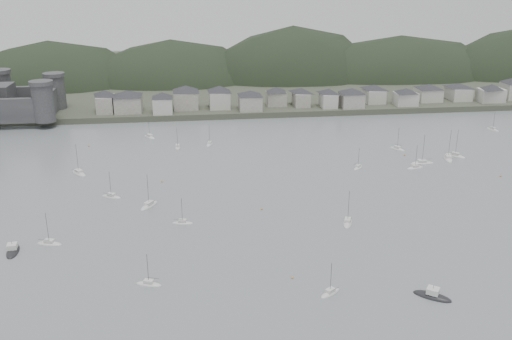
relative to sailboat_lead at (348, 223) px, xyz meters
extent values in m
plane|color=slate|center=(-23.71, -40.51, -0.18)|extent=(900.00, 900.00, 0.00)
cube|color=#383D2D|center=(-23.71, 254.49, 1.32)|extent=(900.00, 250.00, 3.00)
ellipsoid|color=black|center=(-134.57, 231.43, -10.32)|extent=(138.98, 92.48, 81.13)
ellipsoid|color=black|center=(-56.00, 232.36, -10.14)|extent=(132.08, 90.41, 79.74)
ellipsoid|color=black|center=(26.94, 232.43, -12.85)|extent=(133.88, 88.37, 101.41)
ellipsoid|color=black|center=(102.24, 227.40, -10.49)|extent=(165.81, 81.78, 82.55)
cylinder|color=#363638|center=(-115.71, 125.49, 11.82)|extent=(10.00, 10.00, 18.00)
cylinder|color=#363638|center=(-143.71, 155.49, 12.32)|extent=(11.00, 11.00, 19.00)
cylinder|color=#363638|center=(-115.71, 153.49, 11.32)|extent=(10.00, 10.00, 17.00)
cube|color=#363638|center=(-143.71, 154.49, 8.82)|extent=(56.00, 3.50, 12.00)
cube|color=#363638|center=(-115.71, 139.49, 8.82)|extent=(3.50, 30.00, 12.00)
cube|color=gray|center=(-88.71, 141.45, 7.12)|extent=(8.34, 12.91, 8.59)
pyramid|color=#25252A|center=(-88.71, 141.45, 12.91)|extent=(15.78, 15.78, 3.01)
cube|color=gray|center=(-77.03, 140.81, 7.00)|extent=(13.68, 13.35, 8.36)
pyramid|color=#25252A|center=(-77.03, 140.81, 12.65)|extent=(20.07, 20.07, 2.93)
cube|color=#B6B3AB|center=(-59.28, 135.51, 6.86)|extent=(9.78, 10.20, 8.08)
pyramid|color=#25252A|center=(-59.28, 135.51, 12.32)|extent=(14.83, 14.83, 2.83)
cube|color=gray|center=(-47.22, 145.14, 7.37)|extent=(12.59, 13.33, 9.09)
pyramid|color=#25252A|center=(-47.22, 145.14, 13.51)|extent=(19.24, 19.24, 3.18)
cube|color=#B6B3AB|center=(-29.45, 143.59, 7.26)|extent=(10.74, 12.17, 8.87)
pyramid|color=#25252A|center=(-29.45, 143.59, 13.24)|extent=(17.01, 17.01, 3.10)
cube|color=gray|center=(-13.78, 137.02, 6.67)|extent=(11.63, 12.09, 7.69)
pyramid|color=#25252A|center=(-13.78, 137.02, 11.86)|extent=(17.61, 17.61, 2.69)
cube|color=gray|center=(1.55, 145.69, 6.54)|extent=(10.37, 9.35, 7.44)
pyramid|color=#25252A|center=(1.55, 145.69, 11.57)|extent=(14.65, 14.65, 2.60)
cube|color=gray|center=(14.92, 143.29, 6.44)|extent=(8.24, 12.20, 7.22)
pyramid|color=#25252A|center=(14.92, 143.29, 11.31)|extent=(15.17, 15.17, 2.53)
cube|color=#B6B3AB|center=(28.79, 138.04, 6.56)|extent=(8.06, 10.91, 7.46)
pyramid|color=#25252A|center=(28.79, 138.04, 11.59)|extent=(14.08, 14.08, 2.61)
cube|color=gray|center=(41.11, 136.55, 6.66)|extent=(11.73, 11.78, 7.66)
pyramid|color=#25252A|center=(41.11, 136.55, 11.83)|extent=(17.46, 17.46, 2.68)
cube|color=#B6B3AB|center=(56.93, 146.40, 6.49)|extent=(10.19, 13.02, 7.33)
pyramid|color=#25252A|center=(56.93, 146.40, 11.44)|extent=(17.23, 17.23, 2.57)
cube|color=#B6B3AB|center=(71.84, 137.56, 6.26)|extent=(11.70, 9.81, 6.88)
pyramid|color=#25252A|center=(71.84, 137.56, 10.90)|extent=(15.97, 15.97, 2.41)
cube|color=#B6B3AB|center=(88.70, 146.40, 6.32)|extent=(12.83, 12.48, 7.00)
pyramid|color=#25252A|center=(88.70, 146.40, 11.05)|extent=(18.79, 18.79, 2.45)
cube|color=#B6B3AB|center=(107.02, 146.92, 6.31)|extent=(11.07, 13.50, 6.97)
pyramid|color=#25252A|center=(107.02, 146.92, 11.01)|extent=(18.25, 18.25, 2.44)
cube|color=#B6B3AB|center=(122.31, 139.21, 6.49)|extent=(13.75, 9.12, 7.34)
pyramid|color=#25252A|center=(122.31, 139.21, 11.45)|extent=(16.97, 16.97, 2.57)
ellipsoid|color=silver|center=(0.00, 0.00, -0.13)|extent=(5.43, 8.61, 1.64)
cube|color=silver|center=(0.00, 0.00, 1.00)|extent=(2.73, 3.34, 0.70)
cylinder|color=#3F3F42|center=(0.00, 0.00, 5.16)|extent=(0.12, 0.12, 10.27)
cylinder|color=#3F3F42|center=(0.54, -1.38, 1.55)|extent=(1.43, 3.48, 0.10)
ellipsoid|color=silver|center=(44.94, 50.20, -0.13)|extent=(9.56, 3.19, 1.90)
cube|color=silver|center=(44.94, 50.20, 1.13)|extent=(3.36, 2.14, 0.70)
cylinder|color=#3F3F42|center=(44.94, 50.20, 5.97)|extent=(0.12, 0.12, 11.89)
cylinder|color=#3F3F42|center=(46.65, 50.22, 1.68)|extent=(4.28, 0.17, 0.10)
ellipsoid|color=silver|center=(-73.72, 30.15, -0.13)|extent=(7.61, 5.39, 1.47)
cube|color=silver|center=(-73.72, 30.15, 0.91)|extent=(3.02, 2.59, 0.70)
cylinder|color=#3F3F42|center=(-73.72, 30.15, 4.61)|extent=(0.12, 0.12, 9.17)
cylinder|color=#3F3F42|center=(-74.89, 29.56, 1.46)|extent=(2.99, 1.57, 0.10)
ellipsoid|color=silver|center=(-64.62, 101.52, -0.13)|extent=(6.61, 8.64, 1.69)
cube|color=silver|center=(-64.62, 101.52, 1.02)|extent=(3.10, 3.49, 0.70)
cylinder|color=#3F3F42|center=(-64.62, 101.52, 5.30)|extent=(0.12, 0.12, 10.54)
cylinder|color=#3F3F42|center=(-65.39, 100.22, 1.57)|extent=(2.01, 3.32, 0.10)
ellipsoid|color=silver|center=(-51.71, 84.11, -0.13)|extent=(2.33, 7.08, 1.41)
cube|color=silver|center=(-51.71, 84.11, 0.88)|extent=(1.58, 2.48, 0.70)
cylinder|color=#3F3F42|center=(-51.71, 84.11, 4.43)|extent=(0.12, 0.12, 8.82)
cylinder|color=#3F3F42|center=(-51.70, 82.84, 1.43)|extent=(0.13, 3.18, 0.10)
ellipsoid|color=silver|center=(-86.93, -2.93, -0.13)|extent=(7.89, 4.45, 1.50)
cube|color=silver|center=(-86.93, -2.93, 0.93)|extent=(2.99, 2.33, 0.70)
cylinder|color=#3F3F42|center=(-86.93, -2.93, 4.72)|extent=(0.12, 0.12, 9.40)
cylinder|color=#3F3F42|center=(-88.22, -3.31, 1.48)|extent=(3.27, 1.06, 0.10)
ellipsoid|color=silver|center=(42.07, 69.70, -0.13)|extent=(6.12, 7.55, 1.49)
cube|color=silver|center=(42.07, 69.70, 0.92)|extent=(2.81, 3.09, 0.70)
cylinder|color=#3F3F42|center=(42.07, 69.70, 4.69)|extent=(0.12, 0.12, 9.34)
cylinder|color=#3F3F42|center=(42.82, 70.82, 1.47)|extent=(1.94, 2.86, 0.10)
ellipsoid|color=silver|center=(-58.09, -28.17, -0.13)|extent=(6.87, 4.09, 1.31)
cube|color=silver|center=(-58.09, -28.17, 0.83)|extent=(2.63, 2.10, 0.70)
cylinder|color=#3F3F42|center=(-58.09, -28.17, 4.11)|extent=(0.12, 0.12, 8.18)
cylinder|color=#3F3F42|center=(-56.98, -27.79, 1.38)|extent=(2.82, 1.05, 0.10)
ellipsoid|color=silver|center=(40.06, 45.25, -0.13)|extent=(7.67, 4.04, 1.46)
cube|color=silver|center=(40.06, 45.25, 0.91)|extent=(2.88, 2.18, 0.70)
cylinder|color=#3F3F42|center=(40.06, 45.25, 4.60)|extent=(0.12, 0.12, 9.15)
cylinder|color=#3F3F42|center=(41.33, 44.94, 1.46)|extent=(3.22, 0.89, 0.10)
ellipsoid|color=silver|center=(-15.12, -37.63, -0.13)|extent=(6.37, 5.34, 1.27)
cube|color=silver|center=(-15.12, -37.63, 0.81)|extent=(2.63, 2.43, 0.70)
cylinder|color=#3F3F42|center=(-15.12, -37.63, 4.00)|extent=(0.12, 0.12, 7.96)
cylinder|color=#3F3F42|center=(-14.18, -38.29, 1.36)|extent=(2.40, 1.73, 0.10)
ellipsoid|color=silver|center=(99.05, 93.61, -0.13)|extent=(4.38, 7.42, 1.41)
cube|color=silver|center=(99.05, 93.61, 0.88)|extent=(2.26, 2.84, 0.70)
cylinder|color=#3F3F42|center=(99.05, 93.61, 4.44)|extent=(0.12, 0.12, 8.84)
cylinder|color=#3F3F42|center=(98.65, 92.41, 1.43)|extent=(1.10, 3.05, 0.10)
ellipsoid|color=silver|center=(18.13, 48.36, -0.13)|extent=(5.78, 6.20, 1.29)
cube|color=silver|center=(18.13, 48.36, 0.82)|extent=(2.55, 2.63, 0.70)
cylinder|color=#3F3F42|center=(18.13, 48.36, 4.05)|extent=(0.12, 0.12, 8.04)
cylinder|color=#3F3F42|center=(17.37, 49.23, 1.37)|extent=(1.98, 2.25, 0.10)
ellipsoid|color=silver|center=(-88.65, 55.45, -0.13)|extent=(7.80, 9.09, 1.83)
cube|color=silver|center=(-88.65, 55.45, 1.09)|extent=(3.53, 3.77, 0.70)
cylinder|color=#3F3F42|center=(-88.65, 55.45, 5.74)|extent=(0.12, 0.12, 11.44)
cylinder|color=#3F3F42|center=(-89.63, 54.13, 1.64)|extent=(2.53, 3.37, 0.10)
ellipsoid|color=silver|center=(62.39, 57.41, -0.13)|extent=(7.84, 8.73, 1.79)
cube|color=silver|center=(62.39, 57.41, 1.07)|extent=(3.49, 3.66, 0.70)
cylinder|color=#3F3F42|center=(62.39, 57.41, 5.60)|extent=(0.12, 0.12, 11.16)
cylinder|color=#3F3F42|center=(61.38, 56.16, 1.62)|extent=(2.61, 3.18, 0.10)
ellipsoid|color=silver|center=(-37.78, 86.77, -0.13)|extent=(4.15, 7.32, 1.39)
cube|color=silver|center=(-37.78, 86.77, 0.87)|extent=(2.17, 2.78, 0.70)
cylinder|color=#3F3F42|center=(-37.78, 86.77, 4.38)|extent=(0.12, 0.12, 8.71)
cylinder|color=#3F3F42|center=(-38.14, 87.97, 1.42)|extent=(1.00, 3.03, 0.10)
ellipsoid|color=silver|center=(-60.63, 20.84, -0.13)|extent=(6.95, 8.79, 1.73)
cube|color=silver|center=(-60.63, 20.84, 1.04)|extent=(3.22, 3.57, 0.70)
cylinder|color=#3F3F42|center=(-60.63, 20.84, 5.43)|extent=(0.12, 0.12, 10.81)
cylinder|color=#3F3F42|center=(-59.80, 19.53, 1.59)|extent=(2.16, 3.34, 0.10)
ellipsoid|color=silver|center=(57.76, 54.31, -0.13)|extent=(5.53, 10.16, 1.94)
cube|color=silver|center=(57.76, 54.31, 1.14)|extent=(2.95, 3.83, 0.70)
cylinder|color=#3F3F42|center=(57.76, 54.31, 6.08)|extent=(0.12, 0.12, 12.11)
cylinder|color=#3F3F42|center=(57.30, 55.99, 1.69)|extent=(1.24, 4.23, 0.10)
ellipsoid|color=silver|center=(-49.82, 6.08, -0.13)|extent=(6.78, 3.25, 1.30)
cube|color=silver|center=(-49.82, 6.08, 0.83)|extent=(2.50, 1.83, 0.70)
cylinder|color=#3F3F42|center=(-49.82, 6.08, 4.09)|extent=(0.12, 0.12, 8.14)
cylinder|color=#3F3F42|center=(-50.97, 5.86, 1.38)|extent=(2.90, 0.64, 0.10)
ellipsoid|color=black|center=(8.36, -42.10, -0.13)|extent=(9.16, 8.02, 1.98)
cube|color=silver|center=(8.36, -42.10, 1.52)|extent=(3.68, 3.65, 1.40)
cylinder|color=#3F3F42|center=(8.36, -42.10, 2.42)|extent=(0.10, 0.10, 1.20)
ellipsoid|color=black|center=(-95.86, -6.23, -0.13)|extent=(4.10, 9.23, 1.97)
cube|color=silver|center=(-95.86, -6.23, 1.51)|extent=(2.76, 2.92, 1.40)
cylinder|color=#3F3F42|center=(-95.86, -6.23, 2.41)|extent=(0.10, 0.10, 1.20)
sphere|color=#BB833E|center=(-57.18, 42.54, -0.03)|extent=(0.70, 0.70, 0.70)
sphere|color=#BB833E|center=(-90.32, 90.75, -0.03)|extent=(0.70, 0.70, 0.70)
sphere|color=#BB833E|center=(-22.72, -29.59, -0.03)|extent=(0.70, 0.70, 0.70)
sphere|color=#BB833E|center=(68.04, 32.31, -0.03)|extent=(0.70, 0.70, 0.70)
sphere|color=#BB833E|center=(-24.54, 13.42, -0.03)|extent=(0.70, 0.70, 0.70)
sphere|color=#BB833E|center=(42.11, 61.28, -0.03)|extent=(0.70, 0.70, 0.70)
camera|label=1|loc=(-47.08, -148.93, 72.03)|focal=39.04mm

